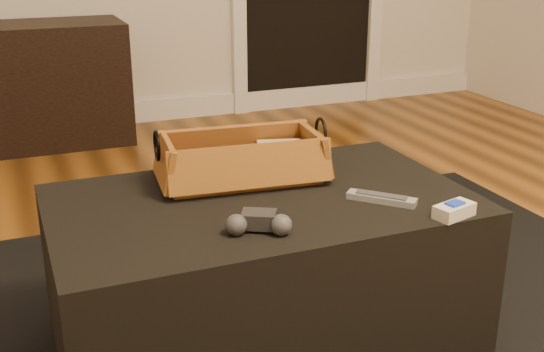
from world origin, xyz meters
name	(u,v)px	position (x,y,z in m)	size (l,w,h in m)	color
baseboard	(96,116)	(0.00, 2.73, 0.06)	(5.00, 0.04, 0.12)	white
ottoman	(262,276)	(0.07, 0.35, 0.22)	(1.00, 0.60, 0.42)	black
tv_remote	(235,173)	(0.05, 0.47, 0.46)	(0.23, 0.05, 0.02)	black
cloth_bundle	(280,155)	(0.19, 0.51, 0.48)	(0.12, 0.08, 0.06)	tan
wicker_basket	(242,162)	(0.07, 0.49, 0.48)	(0.45, 0.26, 0.15)	#985322
game_controller	(259,223)	(-0.01, 0.17, 0.45)	(0.15, 0.11, 0.05)	black
silver_remote	(382,198)	(0.33, 0.23, 0.44)	(0.14, 0.14, 0.02)	gray
cream_gadget	(454,210)	(0.43, 0.09, 0.45)	(0.11, 0.07, 0.04)	beige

